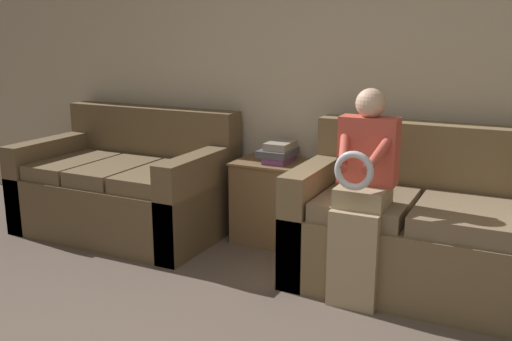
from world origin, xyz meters
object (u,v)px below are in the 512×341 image
object	(u,v)px
couch_main	(465,237)
child_left_seated	(362,189)
side_shelf	(277,201)
couch_side	(129,188)
book_stack	(279,152)

from	to	relation	value
couch_main	child_left_seated	distance (m)	0.71
child_left_seated	side_shelf	xyz separation A→B (m)	(-0.80, 0.63, -0.35)
couch_main	couch_side	bearing A→B (deg)	179.73
couch_main	child_left_seated	xyz separation A→B (m)	(-0.52, -0.36, 0.32)
side_shelf	book_stack	xyz separation A→B (m)	(0.01, 0.00, 0.36)
couch_side	side_shelf	size ratio (longest dim) A/B	2.53
couch_main	child_left_seated	bearing A→B (deg)	-145.36
couch_main	book_stack	bearing A→B (deg)	168.30
couch_side	book_stack	world-z (taller)	couch_side
couch_main	couch_side	size ratio (longest dim) A/B	1.31
couch_main	book_stack	size ratio (longest dim) A/B	6.82
couch_side	child_left_seated	bearing A→B (deg)	-10.93
child_left_seated	couch_main	bearing A→B (deg)	34.64
couch_side	book_stack	size ratio (longest dim) A/B	5.22
child_left_seated	book_stack	bearing A→B (deg)	141.20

